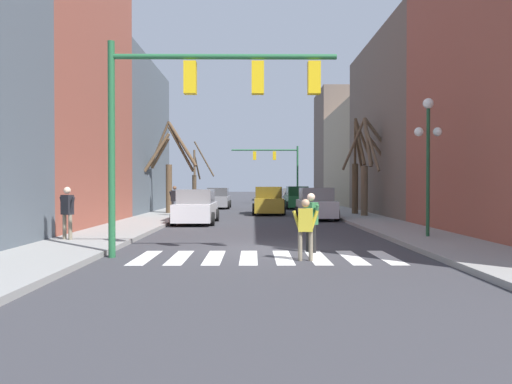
# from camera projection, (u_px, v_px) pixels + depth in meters

# --- Properties ---
(ground_plane) EXTENTS (240.00, 240.00, 0.00)m
(ground_plane) POSITION_uv_depth(u_px,v_px,m) (265.00, 250.00, 14.60)
(ground_plane) COLOR #38383D
(sidewalk_left) EXTENTS (2.71, 90.00, 0.15)m
(sidewalk_left) POSITION_uv_depth(u_px,v_px,m) (72.00, 247.00, 14.57)
(sidewalk_left) COLOR gray
(sidewalk_left) RESTS_ON ground_plane
(sidewalk_right) EXTENTS (2.71, 90.00, 0.15)m
(sidewalk_right) POSITION_uv_depth(u_px,v_px,m) (456.00, 247.00, 14.63)
(sidewalk_right) COLOR gray
(sidewalk_right) RESTS_ON ground_plane
(building_row_left) EXTENTS (6.00, 30.87, 13.74)m
(building_row_left) POSITION_uv_depth(u_px,v_px,m) (43.00, 91.00, 22.79)
(building_row_left) COLOR #515B66
(building_row_left) RESTS_ON ground_plane
(building_row_right) EXTENTS (6.00, 51.52, 12.33)m
(building_row_right) POSITION_uv_depth(u_px,v_px,m) (406.00, 131.00, 33.66)
(building_row_right) COLOR #934C3D
(building_row_right) RESTS_ON ground_plane
(crosswalk_stripes) EXTENTS (6.75, 2.60, 0.01)m
(crosswalk_stripes) POSITION_uv_depth(u_px,v_px,m) (266.00, 257.00, 13.01)
(crosswalk_stripes) COLOR white
(crosswalk_stripes) RESTS_ON ground_plane
(traffic_signal_near) EXTENTS (5.95, 0.28, 5.63)m
(traffic_signal_near) POSITION_uv_depth(u_px,v_px,m) (198.00, 98.00, 12.96)
(traffic_signal_near) COLOR #236038
(traffic_signal_near) RESTS_ON ground_plane
(traffic_signal_far) EXTENTS (6.59, 0.28, 5.71)m
(traffic_signal_far) POSITION_uv_depth(u_px,v_px,m) (278.00, 162.00, 48.95)
(traffic_signal_far) COLOR #236038
(traffic_signal_far) RESTS_ON ground_plane
(street_lamp_right_corner) EXTENTS (0.95, 0.36, 4.69)m
(street_lamp_right_corner) POSITION_uv_depth(u_px,v_px,m) (428.00, 139.00, 16.89)
(street_lamp_right_corner) COLOR #1E4C2D
(street_lamp_right_corner) RESTS_ON sidewalk_right
(car_driving_away_lane) EXTENTS (2.04, 4.78, 1.77)m
(car_driving_away_lane) POSITION_uv_depth(u_px,v_px,m) (268.00, 201.00, 32.20)
(car_driving_away_lane) COLOR #A38423
(car_driving_away_lane) RESTS_ON ground_plane
(car_driving_toward_lane) EXTENTS (1.97, 4.46, 1.65)m
(car_driving_toward_lane) POSITION_uv_depth(u_px,v_px,m) (218.00, 199.00, 40.02)
(car_driving_toward_lane) COLOR gray
(car_driving_toward_lane) RESTS_ON ground_plane
(car_parked_right_far) EXTENTS (2.06, 4.58, 1.59)m
(car_parked_right_far) POSITION_uv_depth(u_px,v_px,m) (291.00, 197.00, 45.27)
(car_parked_right_far) COLOR silver
(car_parked_right_far) RESTS_ON ground_plane
(car_parked_right_mid) EXTENTS (1.97, 4.79, 1.77)m
(car_parked_right_mid) POSITION_uv_depth(u_px,v_px,m) (297.00, 198.00, 39.78)
(car_parked_right_mid) COLOR #236B38
(car_parked_right_mid) RESTS_ON ground_plane
(car_parked_right_near) EXTENTS (2.07, 4.39, 1.74)m
(car_parked_right_near) POSITION_uv_depth(u_px,v_px,m) (316.00, 205.00, 27.36)
(car_parked_right_near) COLOR silver
(car_parked_right_near) RESTS_ON ground_plane
(car_parked_left_far) EXTENTS (2.02, 4.72, 1.68)m
(car_parked_left_far) POSITION_uv_depth(u_px,v_px,m) (196.00, 208.00, 24.45)
(car_parked_left_far) COLOR silver
(car_parked_left_far) RESTS_ON ground_plane
(pedestrian_on_left_sidewalk) EXTENTS (0.43, 0.66, 1.66)m
(pedestrian_on_left_sidewalk) POSITION_uv_depth(u_px,v_px,m) (311.00, 217.00, 14.00)
(pedestrian_on_left_sidewalk) COLOR black
(pedestrian_on_left_sidewalk) RESTS_ON ground_plane
(pedestrian_waiting_at_curb) EXTENTS (0.67, 0.23, 1.55)m
(pedestrian_waiting_at_curb) POSITION_uv_depth(u_px,v_px,m) (305.00, 224.00, 12.43)
(pedestrian_waiting_at_curb) COLOR #7A705B
(pedestrian_waiting_at_curb) RESTS_ON ground_plane
(pedestrian_on_right_sidewalk) EXTENTS (0.70, 0.37, 1.69)m
(pedestrian_on_right_sidewalk) POSITION_uv_depth(u_px,v_px,m) (175.00, 198.00, 28.56)
(pedestrian_on_right_sidewalk) COLOR #4C4C51
(pedestrian_on_right_sidewalk) RESTS_ON sidewalk_left
(pedestrian_near_right_corner) EXTENTS (0.65, 0.47, 1.68)m
(pedestrian_near_right_corner) POSITION_uv_depth(u_px,v_px,m) (67.00, 208.00, 15.91)
(pedestrian_near_right_corner) COLOR #7A705B
(pedestrian_near_right_corner) RESTS_ON sidewalk_left
(street_tree_right_far) EXTENTS (3.37, 1.73, 5.71)m
(street_tree_right_far) POSITION_uv_depth(u_px,v_px,m) (169.00, 168.00, 30.83)
(street_tree_right_far) COLOR brown
(street_tree_right_far) RESTS_ON sidewalk_left
(street_tree_left_near) EXTENTS (3.40, 3.41, 5.59)m
(street_tree_left_near) POSITION_uv_depth(u_px,v_px,m) (369.00, 166.00, 28.31)
(street_tree_left_near) COLOR brown
(street_tree_left_near) RESTS_ON sidewalk_right
(street_tree_right_near) EXTENTS (1.26, 3.06, 5.81)m
(street_tree_right_near) POSITION_uv_depth(u_px,v_px,m) (357.00, 170.00, 30.15)
(street_tree_right_near) COLOR brown
(street_tree_right_near) RESTS_ON sidewalk_right
(street_tree_left_far) EXTENTS (1.92, 2.31, 5.38)m
(street_tree_left_far) POSITION_uv_depth(u_px,v_px,m) (196.00, 181.00, 41.40)
(street_tree_left_far) COLOR #473828
(street_tree_left_far) RESTS_ON sidewalk_left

